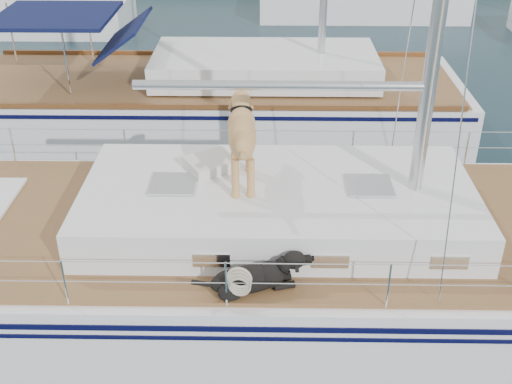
{
  "coord_description": "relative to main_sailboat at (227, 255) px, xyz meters",
  "views": [
    {
      "loc": [
        0.62,
        -7.4,
        5.95
      ],
      "look_at": [
        0.5,
        0.2,
        1.6
      ],
      "focal_mm": 45.0,
      "sensor_mm": 36.0,
      "label": 1
    }
  ],
  "objects": [
    {
      "name": "bg_boat_center",
      "position": [
        3.91,
        16.0,
        -0.23
      ],
      "size": [
        7.2,
        3.0,
        11.65
      ],
      "color": "white",
      "rests_on": "ground"
    },
    {
      "name": "neighbor_sailboat",
      "position": [
        -0.58,
        6.01,
        -0.06
      ],
      "size": [
        11.0,
        3.5,
        13.3
      ],
      "color": "white",
      "rests_on": "ground"
    },
    {
      "name": "bg_boat_west",
      "position": [
        -8.09,
        14.0,
        -0.24
      ],
      "size": [
        8.0,
        3.0,
        11.65
      ],
      "color": "white",
      "rests_on": "ground"
    },
    {
      "name": "main_sailboat",
      "position": [
        0.0,
        0.0,
        0.0
      ],
      "size": [
        12.0,
        3.8,
        14.01
      ],
      "color": "white",
      "rests_on": "ground"
    },
    {
      "name": "ground",
      "position": [
        -0.09,
        0.0,
        -0.68
      ],
      "size": [
        120.0,
        120.0,
        0.0
      ],
      "primitive_type": "plane",
      "color": "black",
      "rests_on": "ground"
    }
  ]
}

